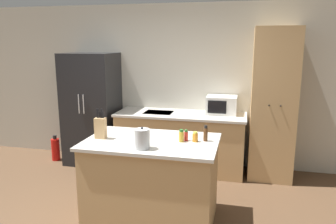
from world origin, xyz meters
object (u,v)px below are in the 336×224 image
Objects in this scene: refrigerator at (92,109)px; knife_block at (100,128)px; pantry_cabinet at (273,105)px; spice_bottle_short_red at (181,136)px; microwave at (222,105)px; kettle at (142,139)px; fire_extinguisher at (56,149)px; spice_bottle_amber_oil at (186,136)px; spice_bottle_tall_dark at (195,137)px; spice_bottle_green_herb at (206,134)px.

refrigerator reaches higher than knife_block.
refrigerator is 0.83× the size of pantry_cabinet.
pantry_cabinet is 16.17× the size of spice_bottle_short_red.
kettle is (-0.64, -2.00, -0.00)m from microwave.
refrigerator is 0.99m from fire_extinguisher.
pantry_cabinet reaches higher than refrigerator.
spice_bottle_tall_dark is at bearing -5.53° from spice_bottle_amber_oil.
spice_bottle_green_herb is (-0.80, -1.49, -0.08)m from pantry_cabinet.
microwave is at bearing 4.76° from fire_extinguisher.
spice_bottle_green_herb is 0.77× the size of kettle.
fire_extinguisher is (-2.73, 1.35, -0.83)m from spice_bottle_green_herb.
spice_bottle_green_herb is at bearing 8.42° from knife_block.
spice_bottle_tall_dark is 0.90× the size of spice_bottle_amber_oil.
spice_bottle_tall_dark is 0.10m from spice_bottle_amber_oil.
microwave is 1.64m from spice_bottle_tall_dark.
pantry_cabinet reaches higher than kettle.
microwave is 1.59m from spice_bottle_green_herb.
fire_extinguisher is at bearing 153.66° from spice_bottle_green_herb.
microwave is at bearing 80.84° from spice_bottle_amber_oil.
knife_block is at bearing -172.06° from spice_bottle_amber_oil.
spice_bottle_amber_oil is 0.54m from kettle.
spice_bottle_tall_dark is at bearing -28.08° from fire_extinguisher.
spice_bottle_short_red is at bearing -30.14° from fire_extinguisher.
kettle is at bearing -51.68° from refrigerator.
spice_bottle_tall_dark is 0.63× the size of spice_bottle_green_herb.
fire_extinguisher is (-1.58, 1.52, -0.88)m from knife_block.
microwave is at bearing 79.66° from spice_bottle_short_red.
knife_block reaches higher than fire_extinguisher.
spice_bottle_short_red is at bearing -164.93° from spice_bottle_tall_dark.
spice_bottle_short_red is 0.78× the size of spice_bottle_green_herb.
microwave is 1.05× the size of fire_extinguisher.
spice_bottle_green_herb is at bearing -118.26° from pantry_cabinet.
kettle is (-1.39, -1.90, -0.06)m from pantry_cabinet.
knife_block is 0.78× the size of fire_extinguisher.
spice_bottle_short_red is 0.47m from kettle.
microwave is at bearing 72.12° from kettle.
kettle is 2.90m from fire_extinguisher.
spice_bottle_short_red is (-0.15, -0.04, 0.01)m from spice_bottle_tall_dark.
spice_bottle_tall_dark is 0.15m from spice_bottle_short_red.
pantry_cabinet is at bearing 59.50° from spice_bottle_tall_dark.
spice_bottle_amber_oil is (-0.10, 0.01, 0.01)m from spice_bottle_tall_dark.
knife_block is at bearing -171.58° from spice_bottle_green_herb.
refrigerator is 2.38m from spice_bottle_short_red.
knife_block is 2.49× the size of spice_bottle_short_red.
pantry_cabinet is at bearing -7.39° from microwave.
knife_block reaches higher than spice_bottle_green_herb.
spice_bottle_amber_oil is (0.95, 0.13, -0.07)m from knife_block.
refrigerator is 10.40× the size of spice_bottle_green_herb.
spice_bottle_short_red is at bearing 43.60° from kettle.
microwave is at bearing 88.05° from spice_bottle_green_herb.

